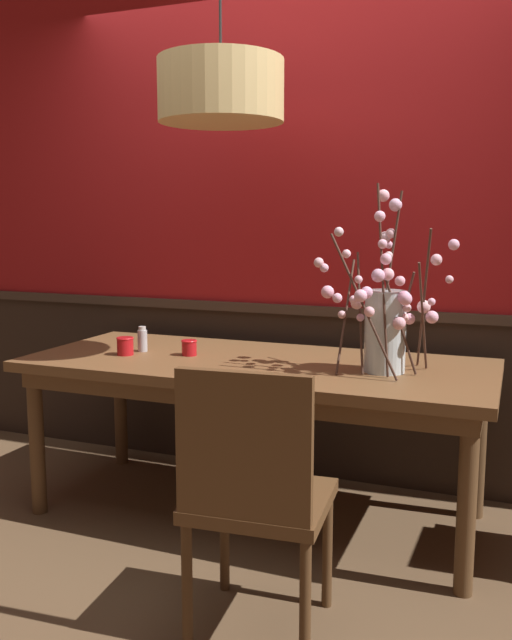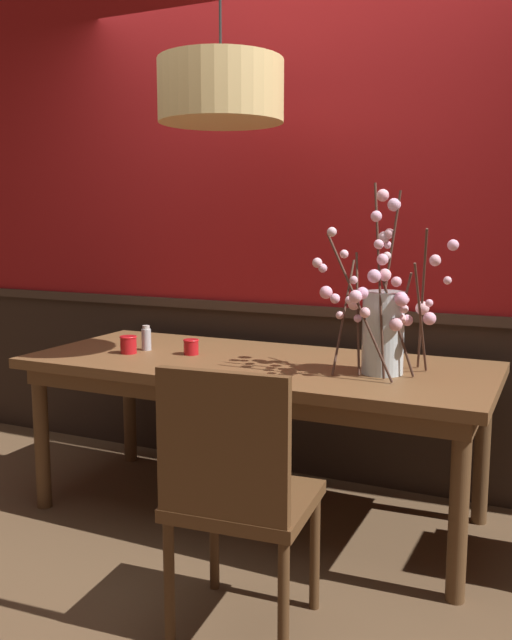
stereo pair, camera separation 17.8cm
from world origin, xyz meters
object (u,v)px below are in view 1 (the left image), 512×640
at_px(chair_far_side_left, 259,363).
at_px(condiment_bottle, 142,340).
at_px(vase_with_blossoms, 385,322).
at_px(candle_holder_nearer_center, 125,346).
at_px(chair_near_side_right, 254,489).
at_px(candle_holder_nearer_edge, 189,347).
at_px(pendant_lamp, 221,91).
at_px(chair_far_side_right, 365,373).
at_px(dining_table, 256,378).

relative_size(chair_far_side_left, condiment_bottle, 7.93).
height_order(vase_with_blossoms, candle_holder_nearer_center, vase_with_blossoms).
bearing_deg(chair_near_side_right, candle_holder_nearer_center, 141.20).
xyz_separation_m(vase_with_blossoms, candle_holder_nearer_edge, (-0.92, 0.01, -0.17)).
bearing_deg(chair_near_side_right, condiment_bottle, 136.66).
xyz_separation_m(chair_near_side_right, condiment_bottle, (-0.93, 0.88, 0.28)).
distance_m(candle_holder_nearer_center, condiment_bottle, 0.11).
height_order(chair_far_side_left, pendant_lamp, pendant_lamp).
bearing_deg(chair_far_side_left, candle_holder_nearer_center, -108.37).
xyz_separation_m(chair_far_side_right, candle_holder_nearer_edge, (-0.65, -0.86, 0.25)).
bearing_deg(chair_near_side_right, pendant_lamp, 120.27).
bearing_deg(condiment_bottle, chair_near_side_right, -43.34).
bearing_deg(pendant_lamp, dining_table, 27.89).
bearing_deg(pendant_lamp, candle_holder_nearer_center, -175.19).
xyz_separation_m(chair_far_side_left, chair_far_side_right, (0.63, 0.02, -0.01)).
relative_size(chair_far_side_left, vase_with_blossoms, 1.25).
bearing_deg(chair_far_side_right, chair_near_side_right, -89.25).
relative_size(dining_table, vase_with_blossoms, 2.70).
height_order(chair_near_side_right, vase_with_blossoms, vase_with_blossoms).
distance_m(chair_far_side_right, candle_holder_nearer_edge, 1.11).
relative_size(candle_holder_nearer_center, candle_holder_nearer_edge, 1.12).
xyz_separation_m(chair_far_side_left, candle_holder_nearer_center, (-0.31, -0.94, 0.24)).
distance_m(chair_far_side_right, vase_with_blossoms, 1.01).
bearing_deg(chair_far_side_left, dining_table, -69.65).
bearing_deg(pendant_lamp, chair_near_side_right, -59.73).
relative_size(dining_table, pendant_lamp, 2.18).
bearing_deg(condiment_bottle, vase_with_blossoms, -0.90).
distance_m(candle_holder_nearer_center, candle_holder_nearer_edge, 0.30).
distance_m(chair_far_side_right, pendant_lamp, 1.72).
xyz_separation_m(vase_with_blossoms, condiment_bottle, (-1.17, 0.02, -0.15)).
bearing_deg(condiment_bottle, candle_holder_nearer_center, -106.48).
bearing_deg(condiment_bottle, pendant_lamp, -8.00).
bearing_deg(chair_far_side_right, chair_far_side_left, -178.08).
bearing_deg(chair_far_side_right, vase_with_blossoms, -72.97).
bearing_deg(dining_table, candle_holder_nearer_center, -169.80).
bearing_deg(dining_table, pendant_lamp, -152.11).
bearing_deg(vase_with_blossoms, candle_holder_nearer_center, -175.91).
distance_m(chair_far_side_left, pendant_lamp, 1.65).
bearing_deg(chair_far_side_right, condiment_bottle, -136.67).
xyz_separation_m(dining_table, chair_far_side_right, (0.32, 0.85, -0.13)).
bearing_deg(chair_near_side_right, chair_far_side_right, 90.75).
xyz_separation_m(chair_near_side_right, chair_far_side_left, (-0.65, 1.71, 0.02)).
bearing_deg(candle_holder_nearer_edge, candle_holder_nearer_center, -160.52).
bearing_deg(candle_holder_nearer_center, vase_with_blossoms, 4.09).
xyz_separation_m(chair_far_side_right, vase_with_blossoms, (0.27, -0.87, 0.43)).
bearing_deg(vase_with_blossoms, candle_holder_nearer_edge, 179.09).
bearing_deg(candle_holder_nearer_edge, pendant_lamp, -16.70).
distance_m(vase_with_blossoms, pendant_lamp, 1.20).
xyz_separation_m(chair_far_side_left, pendant_lamp, (0.17, -0.90, 1.37)).
distance_m(chair_near_side_right, vase_with_blossoms, 0.99).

